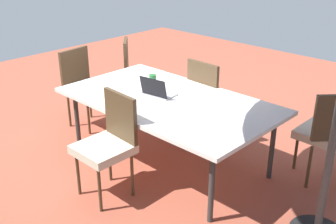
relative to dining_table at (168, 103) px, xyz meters
The scene contains 9 objects.
ground_plane 0.70m from the dining_table, ahead, with size 10.00×10.00×0.02m, color #9E4C38.
dining_table is the anchor object (origin of this frame).
chair_east 1.44m from the dining_table, ahead, with size 0.48×0.47×0.98m.
chair_south 0.77m from the dining_table, 86.79° to the right, with size 0.46×0.47×0.98m.
chair_north 0.81m from the dining_table, 90.74° to the left, with size 0.46×0.47×0.98m.
chair_southwest 1.58m from the dining_table, 149.89° to the right, with size 0.59×0.59×0.98m.
chair_southeast 1.62m from the dining_table, 30.74° to the right, with size 0.59×0.59×0.98m.
laptop 0.16m from the dining_table, ahead, with size 0.35×0.29×0.21m.
cup 0.48m from the dining_table, 24.78° to the right, with size 0.08×0.08×0.12m, color #286B33.
Camera 1 is at (-2.70, 2.81, 2.28)m, focal length 43.82 mm.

